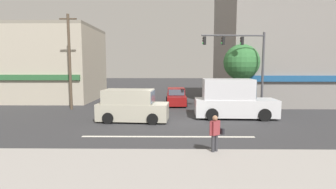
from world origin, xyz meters
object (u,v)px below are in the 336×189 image
at_px(utility_pole_near_left, 70,61).
at_px(pedestrian_foreground_with_bag, 215,133).
at_px(traffic_light_mast, 246,57).
at_px(box_truck_approaching_near, 232,100).
at_px(van_crossing_rightbound, 132,106).
at_px(street_tree, 241,63).
at_px(sedan_crossing_center, 176,97).
at_px(utility_pole_far_right, 259,61).

height_order(utility_pole_near_left, pedestrian_foreground_with_bag, utility_pole_near_left).
distance_m(traffic_light_mast, box_truck_approaching_near, 3.95).
bearing_deg(van_crossing_rightbound, street_tree, 30.40).
xyz_separation_m(sedan_crossing_center, van_crossing_rightbound, (-3.08, -7.34, 0.29)).
distance_m(utility_pole_far_right, traffic_light_mast, 3.42).
bearing_deg(utility_pole_near_left, utility_pole_far_right, 4.91).
bearing_deg(pedestrian_foreground_with_bag, traffic_light_mast, 67.99).
xyz_separation_m(utility_pole_near_left, van_crossing_rightbound, (5.81, -4.68, -3.07)).
bearing_deg(traffic_light_mast, box_truck_approaching_near, -125.55).
xyz_separation_m(box_truck_approaching_near, sedan_crossing_center, (-3.84, 6.16, -0.54)).
bearing_deg(traffic_light_mast, van_crossing_rightbound, -158.94).
xyz_separation_m(traffic_light_mast, pedestrian_foreground_with_bag, (-3.96, -9.80, -3.35)).
distance_m(box_truck_approaching_near, pedestrian_foreground_with_bag, 8.15).
distance_m(box_truck_approaching_near, sedan_crossing_center, 7.28).
xyz_separation_m(box_truck_approaching_near, pedestrian_foreground_with_bag, (-2.50, -7.75, -0.30)).
bearing_deg(traffic_light_mast, street_tree, 86.93).
relative_size(box_truck_approaching_near, sedan_crossing_center, 1.37).
bearing_deg(van_crossing_rightbound, traffic_light_mast, 21.06).
bearing_deg(box_truck_approaching_near, sedan_crossing_center, 121.93).
relative_size(traffic_light_mast, van_crossing_rightbound, 1.31).
relative_size(sedan_crossing_center, van_crossing_rightbound, 0.87).
bearing_deg(traffic_light_mast, utility_pole_far_right, 56.18).
distance_m(utility_pole_near_left, van_crossing_rightbound, 8.07).
height_order(van_crossing_rightbound, pedestrian_foreground_with_bag, van_crossing_rightbound).
relative_size(utility_pole_near_left, traffic_light_mast, 1.27).
bearing_deg(street_tree, utility_pole_near_left, -178.83).
relative_size(street_tree, utility_pole_far_right, 0.69).
bearing_deg(utility_pole_far_right, traffic_light_mast, -123.82).
bearing_deg(utility_pole_far_right, utility_pole_near_left, -175.09).
height_order(traffic_light_mast, sedan_crossing_center, traffic_light_mast).
bearing_deg(box_truck_approaching_near, utility_pole_far_right, 55.44).
relative_size(utility_pole_near_left, utility_pole_far_right, 0.99).
height_order(traffic_light_mast, box_truck_approaching_near, traffic_light_mast).
bearing_deg(utility_pole_far_right, sedan_crossing_center, 169.90).
distance_m(utility_pole_far_right, sedan_crossing_center, 8.07).
relative_size(street_tree, van_crossing_rightbound, 1.15).
relative_size(sedan_crossing_center, pedestrian_foreground_with_bag, 2.47).
height_order(utility_pole_far_right, box_truck_approaching_near, utility_pole_far_right).
xyz_separation_m(utility_pole_far_right, van_crossing_rightbound, (-10.28, -6.06, -3.11)).
xyz_separation_m(sedan_crossing_center, pedestrian_foreground_with_bag, (1.34, -13.92, 0.24)).
distance_m(street_tree, utility_pole_far_right, 2.12).
bearing_deg(sedan_crossing_center, pedestrian_foreground_with_bag, -84.49).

